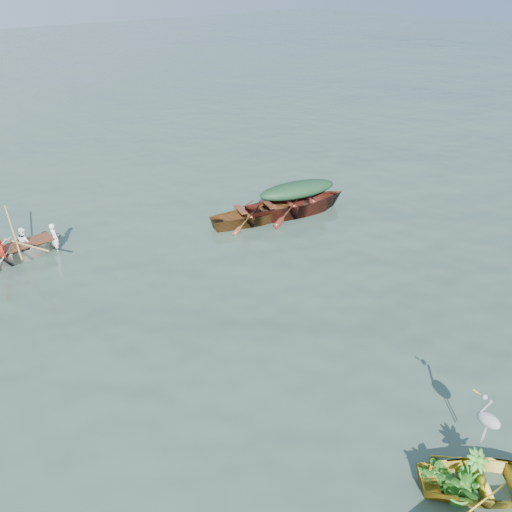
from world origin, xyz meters
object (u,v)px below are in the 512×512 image
(yellow_dinghy, at_px, (490,490))
(rowed_boat, at_px, (17,260))
(green_tarp_boat, at_px, (296,214))
(open_wooden_boat, at_px, (255,222))
(heron, at_px, (487,426))

(yellow_dinghy, height_order, rowed_boat, rowed_boat)
(green_tarp_boat, xyz_separation_m, open_wooden_boat, (-1.49, 0.37, 0.00))
(green_tarp_boat, height_order, rowed_boat, green_tarp_boat)
(green_tarp_boat, bearing_deg, yellow_dinghy, 167.57)
(rowed_boat, height_order, heron, heron)
(open_wooden_boat, height_order, heron, heron)
(yellow_dinghy, height_order, heron, heron)
(green_tarp_boat, distance_m, open_wooden_boat, 1.54)
(yellow_dinghy, distance_m, green_tarp_boat, 10.40)
(green_tarp_boat, height_order, open_wooden_boat, green_tarp_boat)
(rowed_boat, bearing_deg, yellow_dinghy, -164.29)
(yellow_dinghy, relative_size, green_tarp_boat, 0.58)
(green_tarp_boat, bearing_deg, rowed_boat, 85.04)
(rowed_boat, bearing_deg, open_wooden_boat, -110.52)
(yellow_dinghy, bearing_deg, rowed_boat, 57.53)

